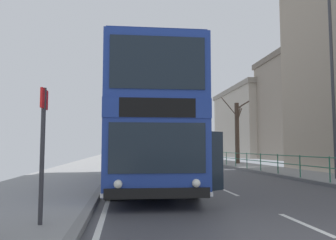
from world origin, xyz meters
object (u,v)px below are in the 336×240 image
at_px(street_lamp_far_side, 332,66).
at_px(background_building_02, 317,104).
at_px(double_decker_bus_main, 148,127).
at_px(bus_stop_sign_near, 43,139).
at_px(bare_tree_far_01, 202,130).
at_px(bare_tree_far_00, 237,131).
at_px(background_building_01, 259,123).

distance_m(street_lamp_far_side, background_building_02, 24.77).
relative_size(double_decker_bus_main, street_lamp_far_side, 1.27).
bearing_deg(bus_stop_sign_near, bare_tree_far_01, 72.24).
bearing_deg(bare_tree_far_00, bus_stop_sign_near, -117.38).
bearing_deg(bare_tree_far_01, background_building_02, -28.32).
distance_m(bus_stop_sign_near, bare_tree_far_00, 24.18).
xyz_separation_m(bare_tree_far_01, background_building_02, (11.89, -6.41, 2.73)).
xyz_separation_m(street_lamp_far_side, background_building_02, (12.48, 21.36, 1.28)).
bearing_deg(bare_tree_far_01, street_lamp_far_side, -91.21).
distance_m(street_lamp_far_side, bare_tree_far_00, 14.29).
xyz_separation_m(double_decker_bus_main, background_building_02, (20.77, 21.79, 4.13)).
height_order(double_decker_bus_main, bare_tree_far_00, bare_tree_far_00).
height_order(bus_stop_sign_near, bare_tree_far_00, bare_tree_far_00).
bearing_deg(bus_stop_sign_near, double_decker_bus_main, 71.10).
height_order(double_decker_bus_main, background_building_01, background_building_01).
height_order(bare_tree_far_00, bare_tree_far_01, bare_tree_far_01).
bearing_deg(bare_tree_far_00, background_building_01, 62.89).
height_order(street_lamp_far_side, bare_tree_far_00, street_lamp_far_side).
relative_size(street_lamp_far_side, background_building_02, 0.54).
xyz_separation_m(bus_stop_sign_near, street_lamp_far_side, (10.66, 7.33, 3.51)).
xyz_separation_m(street_lamp_far_side, bare_tree_far_00, (0.45, 14.11, -2.27)).
bearing_deg(street_lamp_far_side, background_building_02, 59.70).
distance_m(double_decker_bus_main, bare_tree_far_01, 29.60).
bearing_deg(background_building_02, bus_stop_sign_near, -128.88).
xyz_separation_m(bus_stop_sign_near, bare_tree_far_01, (11.24, 35.10, 2.06)).
height_order(double_decker_bus_main, street_lamp_far_side, street_lamp_far_side).
relative_size(double_decker_bus_main, background_building_02, 0.69).
xyz_separation_m(street_lamp_far_side, background_building_01, (12.22, 37.10, 0.31)).
bearing_deg(bare_tree_far_01, background_building_01, 38.74).
bearing_deg(background_building_01, double_decker_bus_main, -118.66).
relative_size(bus_stop_sign_near, street_lamp_far_side, 0.28).
height_order(bare_tree_far_01, background_building_02, background_building_02).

